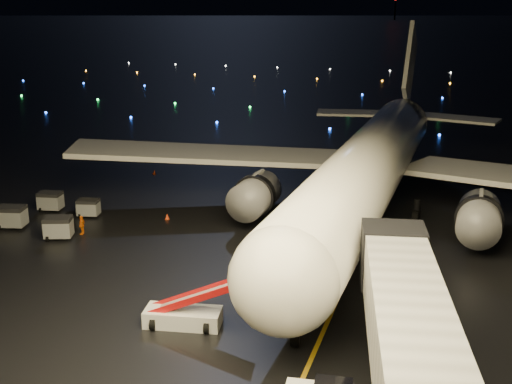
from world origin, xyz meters
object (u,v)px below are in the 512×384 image
Objects in this scene: baggage_cart_3 at (50,201)px; crew_c at (82,225)px; baggage_cart_1 at (88,208)px; airliner at (377,124)px; baggage_cart_2 at (12,217)px; belt_loader at (182,300)px; baggage_cart_0 at (58,228)px.

crew_c is at bearing -46.66° from baggage_cart_3.
crew_c is 0.88× the size of baggage_cart_1.
crew_c is at bearing -147.82° from airliner.
airliner is 31.34× the size of baggage_cart_1.
baggage_cart_3 is at bearing -162.01° from airliner.
crew_c is 0.79× the size of baggage_cart_3.
baggage_cart_1 is 0.90× the size of baggage_cart_3.
airliner is at bearing 11.70° from baggage_cart_2.
baggage_cart_1 is (-1.93, 4.07, -0.02)m from crew_c.
baggage_cart_1 is (-15.63, 15.42, -0.78)m from belt_loader.
airliner is 28.31× the size of baggage_cart_3.
belt_loader is 3.58× the size of baggage_cart_1.
airliner is 8.74× the size of belt_loader.
baggage_cart_0 is (-22.36, -13.76, -6.97)m from airliner.
airliner is 25.93× the size of baggage_cart_2.
airliner is 25.66m from belt_loader.
belt_loader is 25.32m from baggage_cart_3.
baggage_cart_2 is (-6.27, -0.37, 0.13)m from crew_c.
baggage_cart_1 is 0.83× the size of baggage_cart_2.
airliner is 29.15m from baggage_cart_3.
baggage_cart_1 is 4.11m from baggage_cart_3.
belt_loader is 3.24× the size of baggage_cart_3.
crew_c is 0.75× the size of baggage_cart_0.
baggage_cart_2 is (-27.44, -12.74, -6.94)m from airliner.
airliner is at bearing 7.37° from baggage_cart_1.
baggage_cart_2 is 1.09× the size of baggage_cart_3.
baggage_cart_3 is (-4.09, 0.44, 0.08)m from baggage_cart_1.
baggage_cart_3 is (0.26, 4.88, -0.08)m from baggage_cart_2.
baggage_cart_2 is at bearing -94.65° from crew_c.
crew_c is 7.52m from baggage_cart_3.
belt_loader is 17.81m from crew_c.
baggage_cart_3 is (-19.72, 15.87, -0.70)m from belt_loader.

